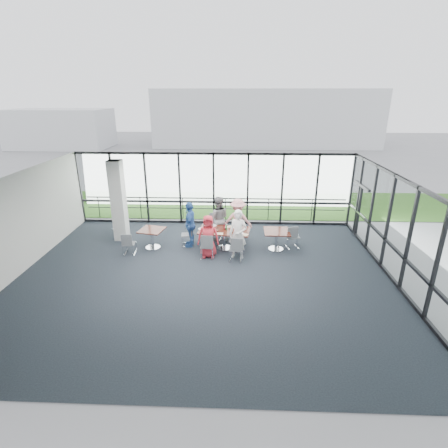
{
  "coord_description": "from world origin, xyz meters",
  "views": [
    {
      "loc": [
        1.06,
        -9.92,
        5.56
      ],
      "look_at": [
        0.58,
        1.95,
        1.1
      ],
      "focal_mm": 28.0,
      "sensor_mm": 36.0,
      "label": 1
    }
  ],
  "objects_px": {
    "chair_main_fr": "(239,228)",
    "diner_near_right": "(238,235)",
    "main_table": "(224,233)",
    "chair_main_nl": "(207,246)",
    "side_table_right": "(277,233)",
    "chair_main_nr": "(236,249)",
    "chair_main_fl": "(216,227)",
    "chair_main_end": "(187,235)",
    "diner_far_left": "(218,219)",
    "diner_end": "(190,224)",
    "chair_spare_la": "(129,244)",
    "side_table_left": "(152,232)",
    "diner_far_right": "(238,220)",
    "diner_near_left": "(208,236)",
    "chair_spare_r": "(293,237)",
    "chair_spare_lb": "(120,227)",
    "structural_column": "(118,201)"
  },
  "relations": [
    {
      "from": "main_table",
      "to": "chair_main_nl",
      "type": "height_order",
      "value": "chair_main_nl"
    },
    {
      "from": "diner_end",
      "to": "chair_main_fr",
      "type": "relative_size",
      "value": 1.98
    },
    {
      "from": "diner_end",
      "to": "chair_spare_lb",
      "type": "height_order",
      "value": "diner_end"
    },
    {
      "from": "chair_main_end",
      "to": "chair_spare_r",
      "type": "relative_size",
      "value": 0.97
    },
    {
      "from": "diner_near_left",
      "to": "diner_far_right",
      "type": "xyz_separation_m",
      "value": [
        1.04,
        1.48,
        0.09
      ]
    },
    {
      "from": "chair_spare_r",
      "to": "diner_near_right",
      "type": "bearing_deg",
      "value": -169.17
    },
    {
      "from": "side_table_left",
      "to": "chair_main_nl",
      "type": "distance_m",
      "value": 2.3
    },
    {
      "from": "main_table",
      "to": "chair_main_nl",
      "type": "bearing_deg",
      "value": -118.1
    },
    {
      "from": "chair_main_end",
      "to": "chair_spare_lb",
      "type": "relative_size",
      "value": 0.92
    },
    {
      "from": "diner_near_right",
      "to": "chair_main_nl",
      "type": "relative_size",
      "value": 1.97
    },
    {
      "from": "diner_far_right",
      "to": "chair_spare_r",
      "type": "xyz_separation_m",
      "value": [
        2.1,
        -0.58,
        -0.43
      ]
    },
    {
      "from": "diner_end",
      "to": "chair_main_fl",
      "type": "height_order",
      "value": "diner_end"
    },
    {
      "from": "diner_far_right",
      "to": "diner_end",
      "type": "bearing_deg",
      "value": 20.95
    },
    {
      "from": "structural_column",
      "to": "chair_main_fl",
      "type": "height_order",
      "value": "structural_column"
    },
    {
      "from": "diner_far_right",
      "to": "chair_main_fl",
      "type": "height_order",
      "value": "diner_far_right"
    },
    {
      "from": "diner_near_right",
      "to": "chair_spare_la",
      "type": "distance_m",
      "value": 4.0
    },
    {
      "from": "chair_main_fl",
      "to": "diner_near_left",
      "type": "bearing_deg",
      "value": 94.46
    },
    {
      "from": "chair_main_fl",
      "to": "chair_main_end",
      "type": "height_order",
      "value": "chair_main_fl"
    },
    {
      "from": "side_table_left",
      "to": "diner_far_right",
      "type": "relative_size",
      "value": 0.58
    },
    {
      "from": "chair_main_fl",
      "to": "chair_spare_la",
      "type": "xyz_separation_m",
      "value": [
        -3.07,
        -1.59,
        -0.08
      ]
    },
    {
      "from": "diner_far_left",
      "to": "chair_main_end",
      "type": "relative_size",
      "value": 2.09
    },
    {
      "from": "diner_far_left",
      "to": "side_table_right",
      "type": "bearing_deg",
      "value": 156.88
    },
    {
      "from": "diner_near_right",
      "to": "diner_end",
      "type": "distance_m",
      "value": 2.07
    },
    {
      "from": "chair_main_fr",
      "to": "diner_near_right",
      "type": "bearing_deg",
      "value": 85.52
    },
    {
      "from": "side_table_left",
      "to": "chair_spare_lb",
      "type": "height_order",
      "value": "chair_spare_lb"
    },
    {
      "from": "main_table",
      "to": "side_table_right",
      "type": "distance_m",
      "value": 1.96
    },
    {
      "from": "diner_far_left",
      "to": "chair_spare_lb",
      "type": "relative_size",
      "value": 1.93
    },
    {
      "from": "chair_main_end",
      "to": "diner_far_right",
      "type": "bearing_deg",
      "value": 97.88
    },
    {
      "from": "side_table_right",
      "to": "diner_end",
      "type": "height_order",
      "value": "diner_end"
    },
    {
      "from": "side_table_left",
      "to": "diner_near_left",
      "type": "distance_m",
      "value": 2.3
    },
    {
      "from": "chair_spare_lb",
      "to": "main_table",
      "type": "bearing_deg",
      "value": 161.3
    },
    {
      "from": "diner_near_left",
      "to": "diner_near_right",
      "type": "relative_size",
      "value": 0.87
    },
    {
      "from": "side_table_right",
      "to": "chair_main_nl",
      "type": "bearing_deg",
      "value": -162.22
    },
    {
      "from": "main_table",
      "to": "chair_main_nr",
      "type": "bearing_deg",
      "value": -59.73
    },
    {
      "from": "chair_main_end",
      "to": "side_table_right",
      "type": "bearing_deg",
      "value": 79.02
    },
    {
      "from": "chair_main_fl",
      "to": "chair_main_end",
      "type": "relative_size",
      "value": 1.13
    },
    {
      "from": "side_table_left",
      "to": "chair_main_nl",
      "type": "height_order",
      "value": "chair_main_nl"
    },
    {
      "from": "diner_near_right",
      "to": "chair_spare_la",
      "type": "height_order",
      "value": "diner_near_right"
    },
    {
      "from": "diner_near_left",
      "to": "chair_main_end",
      "type": "xyz_separation_m",
      "value": [
        -0.91,
        0.97,
        -0.35
      ]
    },
    {
      "from": "main_table",
      "to": "chair_main_nr",
      "type": "height_order",
      "value": "chair_main_nr"
    },
    {
      "from": "side_table_right",
      "to": "chair_main_end",
      "type": "bearing_deg",
      "value": 175.85
    },
    {
      "from": "chair_main_nr",
      "to": "chair_main_end",
      "type": "relative_size",
      "value": 1.04
    },
    {
      "from": "diner_near_left",
      "to": "diner_end",
      "type": "xyz_separation_m",
      "value": [
        -0.76,
        0.93,
        0.1
      ]
    },
    {
      "from": "main_table",
      "to": "chair_spare_lb",
      "type": "relative_size",
      "value": 2.14
    },
    {
      "from": "diner_near_right",
      "to": "chair_main_nr",
      "type": "distance_m",
      "value": 0.51
    },
    {
      "from": "side_table_left",
      "to": "chair_main_fr",
      "type": "bearing_deg",
      "value": 17.28
    },
    {
      "from": "chair_spare_lb",
      "to": "chair_spare_r",
      "type": "distance_m",
      "value": 6.93
    },
    {
      "from": "side_table_right",
      "to": "diner_near_left",
      "type": "xyz_separation_m",
      "value": [
        -2.5,
        -0.72,
        0.14
      ]
    },
    {
      "from": "diner_near_right",
      "to": "chair_main_end",
      "type": "distance_m",
      "value": 2.27
    },
    {
      "from": "chair_main_end",
      "to": "chair_spare_r",
      "type": "distance_m",
      "value": 4.06
    }
  ]
}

